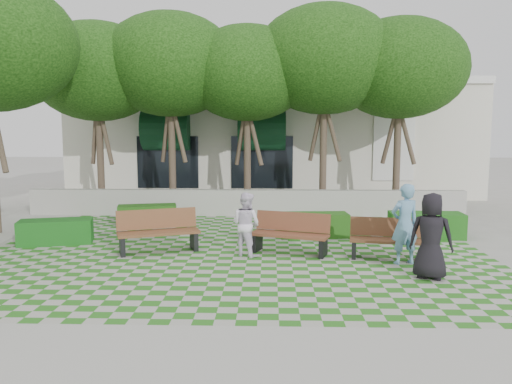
{
  "coord_description": "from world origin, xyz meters",
  "views": [
    {
      "loc": [
        0.86,
        -10.86,
        2.91
      ],
      "look_at": [
        0.5,
        1.5,
        1.4
      ],
      "focal_mm": 35.0,
      "sensor_mm": 36.0,
      "label": 1
    }
  ],
  "objects_px": {
    "bench_mid": "(290,234)",
    "hedge_midright": "(314,225)",
    "person_blue": "(405,224)",
    "hedge_west": "(56,232)",
    "person_dark": "(431,236)",
    "person_white": "(246,224)",
    "hedge_midleft": "(147,215)",
    "bench_east": "(389,240)",
    "hedge_east": "(426,225)",
    "bench_west": "(158,232)"
  },
  "relations": [
    {
      "from": "bench_mid",
      "to": "hedge_midright",
      "type": "height_order",
      "value": "bench_mid"
    },
    {
      "from": "bench_mid",
      "to": "person_blue",
      "type": "distance_m",
      "value": 2.65
    },
    {
      "from": "hedge_west",
      "to": "hedge_midright",
      "type": "bearing_deg",
      "value": 8.99
    },
    {
      "from": "person_dark",
      "to": "person_white",
      "type": "distance_m",
      "value": 4.12
    },
    {
      "from": "hedge_midleft",
      "to": "person_blue",
      "type": "height_order",
      "value": "person_blue"
    },
    {
      "from": "bench_east",
      "to": "bench_mid",
      "type": "xyz_separation_m",
      "value": [
        -2.24,
        0.45,
        0.02
      ]
    },
    {
      "from": "person_blue",
      "to": "person_dark",
      "type": "relative_size",
      "value": 1.03
    },
    {
      "from": "hedge_east",
      "to": "person_blue",
      "type": "distance_m",
      "value": 3.15
    },
    {
      "from": "bench_mid",
      "to": "hedge_midleft",
      "type": "relative_size",
      "value": 1.09
    },
    {
      "from": "bench_east",
      "to": "person_blue",
      "type": "relative_size",
      "value": 1.03
    },
    {
      "from": "hedge_east",
      "to": "hedge_west",
      "type": "height_order",
      "value": "hedge_east"
    },
    {
      "from": "hedge_midleft",
      "to": "person_white",
      "type": "bearing_deg",
      "value": -49.13
    },
    {
      "from": "bench_east",
      "to": "person_blue",
      "type": "height_order",
      "value": "person_blue"
    },
    {
      "from": "bench_west",
      "to": "hedge_west",
      "type": "xyz_separation_m",
      "value": [
        -2.85,
        0.76,
        -0.17
      ]
    },
    {
      "from": "person_dark",
      "to": "person_white",
      "type": "bearing_deg",
      "value": -1.11
    },
    {
      "from": "hedge_east",
      "to": "person_blue",
      "type": "bearing_deg",
      "value": -115.71
    },
    {
      "from": "hedge_east",
      "to": "person_blue",
      "type": "xyz_separation_m",
      "value": [
        -1.34,
        -2.79,
        0.55
      ]
    },
    {
      "from": "person_blue",
      "to": "person_white",
      "type": "xyz_separation_m",
      "value": [
        -3.51,
        0.65,
        -0.14
      ]
    },
    {
      "from": "bench_west",
      "to": "person_blue",
      "type": "height_order",
      "value": "person_blue"
    },
    {
      "from": "hedge_east",
      "to": "hedge_midleft",
      "type": "xyz_separation_m",
      "value": [
        -8.13,
        1.64,
        -0.03
      ]
    },
    {
      "from": "bench_west",
      "to": "hedge_east",
      "type": "xyz_separation_m",
      "value": [
        7.0,
        1.82,
        -0.15
      ]
    },
    {
      "from": "hedge_east",
      "to": "hedge_midright",
      "type": "height_order",
      "value": "hedge_east"
    },
    {
      "from": "hedge_midleft",
      "to": "hedge_midright",
      "type": "bearing_deg",
      "value": -17.89
    },
    {
      "from": "bench_west",
      "to": "person_white",
      "type": "bearing_deg",
      "value": -29.37
    },
    {
      "from": "bench_mid",
      "to": "hedge_midleft",
      "type": "xyz_separation_m",
      "value": [
        -4.33,
        3.53,
        -0.16
      ]
    },
    {
      "from": "bench_west",
      "to": "hedge_midright",
      "type": "distance_m",
      "value": 4.33
    },
    {
      "from": "person_dark",
      "to": "hedge_east",
      "type": "bearing_deg",
      "value": -82.1
    },
    {
      "from": "person_white",
      "to": "person_blue",
      "type": "bearing_deg",
      "value": -155.32
    },
    {
      "from": "bench_west",
      "to": "hedge_midright",
      "type": "height_order",
      "value": "bench_west"
    },
    {
      "from": "hedge_midleft",
      "to": "hedge_west",
      "type": "xyz_separation_m",
      "value": [
        -1.72,
        -2.7,
        0.01
      ]
    },
    {
      "from": "hedge_midright",
      "to": "bench_mid",
      "type": "bearing_deg",
      "value": -110.83
    },
    {
      "from": "hedge_midright",
      "to": "person_white",
      "type": "relative_size",
      "value": 1.25
    },
    {
      "from": "bench_east",
      "to": "person_dark",
      "type": "height_order",
      "value": "person_dark"
    },
    {
      "from": "hedge_west",
      "to": "person_dark",
      "type": "height_order",
      "value": "person_dark"
    },
    {
      "from": "bench_mid",
      "to": "hedge_midleft",
      "type": "bearing_deg",
      "value": 159.71
    },
    {
      "from": "bench_mid",
      "to": "bench_west",
      "type": "height_order",
      "value": "bench_west"
    },
    {
      "from": "bench_mid",
      "to": "hedge_midleft",
      "type": "distance_m",
      "value": 5.58
    },
    {
      "from": "hedge_midleft",
      "to": "hedge_west",
      "type": "relative_size",
      "value": 0.98
    },
    {
      "from": "person_white",
      "to": "hedge_midright",
      "type": "bearing_deg",
      "value": -94.24
    },
    {
      "from": "bench_west",
      "to": "person_dark",
      "type": "relative_size",
      "value": 1.18
    },
    {
      "from": "bench_mid",
      "to": "bench_east",
      "type": "bearing_deg",
      "value": 7.51
    },
    {
      "from": "person_blue",
      "to": "person_white",
      "type": "distance_m",
      "value": 3.57
    },
    {
      "from": "bench_west",
      "to": "hedge_west",
      "type": "relative_size",
      "value": 1.13
    },
    {
      "from": "bench_east",
      "to": "bench_west",
      "type": "distance_m",
      "value": 5.46
    },
    {
      "from": "person_dark",
      "to": "person_white",
      "type": "height_order",
      "value": "person_dark"
    },
    {
      "from": "hedge_midright",
      "to": "hedge_west",
      "type": "bearing_deg",
      "value": -171.01
    },
    {
      "from": "person_dark",
      "to": "person_white",
      "type": "xyz_separation_m",
      "value": [
        -3.73,
        1.74,
        -0.11
      ]
    },
    {
      "from": "person_blue",
      "to": "person_white",
      "type": "height_order",
      "value": "person_blue"
    },
    {
      "from": "hedge_west",
      "to": "hedge_east",
      "type": "bearing_deg",
      "value": 6.14
    },
    {
      "from": "bench_west",
      "to": "bench_east",
      "type": "bearing_deg",
      "value": -26.23
    }
  ]
}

